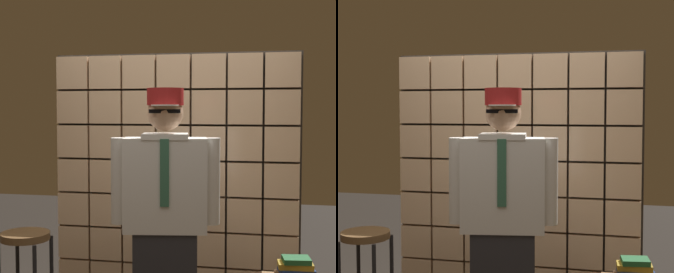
{
  "view_description": "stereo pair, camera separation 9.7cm",
  "coord_description": "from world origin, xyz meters",
  "views": [
    {
      "loc": [
        0.81,
        -2.88,
        1.64
      ],
      "look_at": [
        0.16,
        0.34,
        1.46
      ],
      "focal_mm": 54.6,
      "sensor_mm": 36.0,
      "label": 1
    },
    {
      "loc": [
        0.91,
        -2.86,
        1.64
      ],
      "look_at": [
        0.16,
        0.34,
        1.46
      ],
      "focal_mm": 54.6,
      "sensor_mm": 36.0,
      "label": 2
    }
  ],
  "objects": [
    {
      "name": "glass_block_wall",
      "position": [
        -0.0,
        1.4,
        1.04
      ],
      "size": [
        2.13,
        0.1,
        2.13
      ],
      "color": "#E0B78C",
      "rests_on": "ground"
    },
    {
      "name": "standing_person",
      "position": [
        0.15,
        0.3,
        0.92
      ],
      "size": [
        0.71,
        0.34,
        1.77
      ],
      "rotation": [
        0.0,
        0.0,
        0.16
      ],
      "color": "#28282D",
      "rests_on": "ground"
    },
    {
      "name": "bar_stool",
      "position": [
        -0.86,
        0.36,
        0.58
      ],
      "size": [
        0.34,
        0.34,
        0.77
      ],
      "color": "brown",
      "rests_on": "ground"
    },
    {
      "name": "book_stack",
      "position": [
        0.98,
        0.52,
        0.56
      ],
      "size": [
        0.27,
        0.24,
        0.18
      ],
      "color": "gray",
      "rests_on": "side_table"
    }
  ]
}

